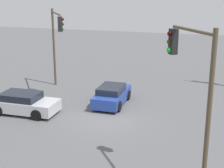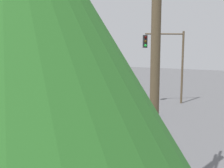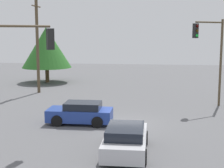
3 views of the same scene
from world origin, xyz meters
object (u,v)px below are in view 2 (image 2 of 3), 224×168
sedan_blue (118,105)px  traffic_signal_cross (168,55)px  sedan_silver (110,91)px  electrical_cabinet (65,84)px

sedan_blue → traffic_signal_cross: (-5.12, 2.25, 3.58)m
sedan_silver → sedan_blue: size_ratio=1.09×
sedan_blue → electrical_cabinet: size_ratio=2.74×
traffic_signal_cross → electrical_cabinet: size_ratio=4.25×
sedan_blue → traffic_signal_cross: size_ratio=0.64×
sedan_blue → electrical_cabinet: 11.62m
sedan_silver → sedan_blue: sedan_blue is taller
sedan_blue → sedan_silver: bearing=-147.1°
sedan_silver → traffic_signal_cross: traffic_signal_cross is taller
traffic_signal_cross → sedan_silver: bearing=-33.8°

